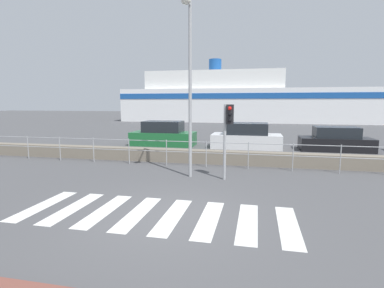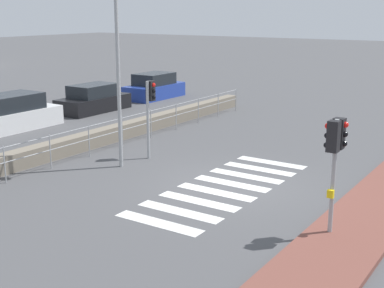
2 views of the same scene
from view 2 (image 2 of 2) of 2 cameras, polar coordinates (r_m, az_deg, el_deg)
ground_plane at (r=15.74m, az=4.05°, el=-4.36°), size 160.00×160.00×0.00m
sidewalk_brick at (r=14.29m, az=18.62°, el=-6.79°), size 24.00×1.80×0.12m
crosswalk at (r=15.47m, az=3.45°, el=-4.67°), size 6.75×2.40×0.01m
seawall at (r=19.54m, az=-12.74°, el=-0.12°), size 23.37×0.55×0.59m
harbor_fence at (r=18.82m, az=-10.96°, el=0.85°), size 21.07×0.04×1.13m
traffic_light_near at (r=11.98m, az=15.04°, el=-0.24°), size 0.58×0.41×2.70m
traffic_light_far at (r=18.17m, az=-4.52°, el=4.51°), size 0.34×0.32×2.67m
streetlamp at (r=16.89m, az=-7.59°, el=10.01°), size 0.32×0.89×6.19m
parked_car_white at (r=24.18m, az=-18.69°, el=3.03°), size 4.13×1.89×1.51m
parked_car_black at (r=27.48m, az=-10.46°, el=4.66°), size 3.88×1.71×1.37m
parked_car_blue at (r=31.25m, az=-4.05°, el=6.04°), size 3.82×1.77×1.45m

